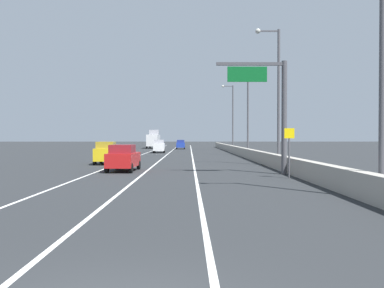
{
  "coord_description": "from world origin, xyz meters",
  "views": [
    {
      "loc": [
        1.07,
        -5.85,
        2.48
      ],
      "look_at": [
        1.43,
        44.29,
        1.65
      ],
      "focal_mm": 39.66,
      "sensor_mm": 36.0,
      "label": 1
    }
  ],
  "objects_px": {
    "car_red_2": "(123,158)",
    "box_truck": "(154,140)",
    "car_white_1": "(159,146)",
    "car_yellow_3": "(107,153)",
    "lamp_post_right_near": "(377,31)",
    "lamp_post_right_fourth": "(232,114)",
    "car_blue_0": "(181,144)",
    "speed_advisory_sign": "(289,149)",
    "lamp_post_right_third": "(246,105)",
    "overhead_sign_gantry": "(273,103)",
    "lamp_post_right_second": "(276,88)"
  },
  "relations": [
    {
      "from": "car_white_1",
      "to": "car_red_2",
      "type": "height_order",
      "value": "car_white_1"
    },
    {
      "from": "car_white_1",
      "to": "overhead_sign_gantry",
      "type": "bearing_deg",
      "value": -75.15
    },
    {
      "from": "lamp_post_right_third",
      "to": "car_blue_0",
      "type": "relative_size",
      "value": 2.56
    },
    {
      "from": "car_yellow_3",
      "to": "overhead_sign_gantry",
      "type": "bearing_deg",
      "value": -39.27
    },
    {
      "from": "car_red_2",
      "to": "car_yellow_3",
      "type": "height_order",
      "value": "car_yellow_3"
    },
    {
      "from": "speed_advisory_sign",
      "to": "box_truck",
      "type": "xyz_separation_m",
      "value": [
        -13.86,
        68.56,
        0.1
      ]
    },
    {
      "from": "lamp_post_right_second",
      "to": "car_white_1",
      "type": "distance_m",
      "value": 33.07
    },
    {
      "from": "lamp_post_right_second",
      "to": "lamp_post_right_third",
      "type": "relative_size",
      "value": 1.0
    },
    {
      "from": "lamp_post_right_second",
      "to": "lamp_post_right_fourth",
      "type": "bearing_deg",
      "value": 89.77
    },
    {
      "from": "lamp_post_right_second",
      "to": "car_yellow_3",
      "type": "xyz_separation_m",
      "value": [
        -15.0,
        2.25,
        -5.64
      ]
    },
    {
      "from": "box_truck",
      "to": "lamp_post_right_fourth",
      "type": "bearing_deg",
      "value": -49.25
    },
    {
      "from": "lamp_post_right_third",
      "to": "lamp_post_right_fourth",
      "type": "bearing_deg",
      "value": 89.85
    },
    {
      "from": "box_truck",
      "to": "car_yellow_3",
      "type": "bearing_deg",
      "value": -89.64
    },
    {
      "from": "lamp_post_right_near",
      "to": "lamp_post_right_second",
      "type": "height_order",
      "value": "same"
    },
    {
      "from": "speed_advisory_sign",
      "to": "lamp_post_right_second",
      "type": "xyz_separation_m",
      "value": [
        1.49,
        11.11,
        4.9
      ]
    },
    {
      "from": "car_red_2",
      "to": "box_truck",
      "type": "relative_size",
      "value": 0.51
    },
    {
      "from": "lamp_post_right_second",
      "to": "car_red_2",
      "type": "height_order",
      "value": "lamp_post_right_second"
    },
    {
      "from": "lamp_post_right_second",
      "to": "car_white_1",
      "type": "height_order",
      "value": "lamp_post_right_second"
    },
    {
      "from": "lamp_post_right_near",
      "to": "box_truck",
      "type": "bearing_deg",
      "value": 101.17
    },
    {
      "from": "lamp_post_right_fourth",
      "to": "lamp_post_right_near",
      "type": "bearing_deg",
      "value": -90.25
    },
    {
      "from": "lamp_post_right_near",
      "to": "lamp_post_right_second",
      "type": "distance_m",
      "value": 19.73
    },
    {
      "from": "speed_advisory_sign",
      "to": "lamp_post_right_second",
      "type": "height_order",
      "value": "lamp_post_right_second"
    },
    {
      "from": "box_truck",
      "to": "car_red_2",
      "type": "bearing_deg",
      "value": -87.19
    },
    {
      "from": "car_white_1",
      "to": "lamp_post_right_third",
      "type": "bearing_deg",
      "value": -40.51
    },
    {
      "from": "car_blue_0",
      "to": "speed_advisory_sign",
      "type": "bearing_deg",
      "value": -82.91
    },
    {
      "from": "overhead_sign_gantry",
      "to": "car_blue_0",
      "type": "height_order",
      "value": "overhead_sign_gantry"
    },
    {
      "from": "lamp_post_right_second",
      "to": "overhead_sign_gantry",
      "type": "bearing_deg",
      "value": -102.89
    },
    {
      "from": "lamp_post_right_near",
      "to": "car_red_2",
      "type": "distance_m",
      "value": 19.39
    },
    {
      "from": "lamp_post_right_near",
      "to": "lamp_post_right_third",
      "type": "distance_m",
      "value": 39.46
    },
    {
      "from": "speed_advisory_sign",
      "to": "lamp_post_right_third",
      "type": "distance_m",
      "value": 31.26
    },
    {
      "from": "speed_advisory_sign",
      "to": "car_blue_0",
      "type": "height_order",
      "value": "speed_advisory_sign"
    },
    {
      "from": "lamp_post_right_third",
      "to": "car_blue_0",
      "type": "xyz_separation_m",
      "value": [
        -9.32,
        31.27,
        -5.72
      ]
    },
    {
      "from": "car_red_2",
      "to": "lamp_post_right_second",
      "type": "bearing_deg",
      "value": 25.09
    },
    {
      "from": "box_truck",
      "to": "car_white_1",
      "type": "bearing_deg",
      "value": -83.38
    },
    {
      "from": "car_red_2",
      "to": "lamp_post_right_near",
      "type": "bearing_deg",
      "value": -49.07
    },
    {
      "from": "speed_advisory_sign",
      "to": "car_white_1",
      "type": "height_order",
      "value": "speed_advisory_sign"
    },
    {
      "from": "lamp_post_right_near",
      "to": "lamp_post_right_third",
      "type": "xyz_separation_m",
      "value": [
        0.21,
        39.46,
        0.0
      ]
    },
    {
      "from": "car_yellow_3",
      "to": "car_blue_0",
      "type": "bearing_deg",
      "value": 83.23
    },
    {
      "from": "overhead_sign_gantry",
      "to": "car_white_1",
      "type": "xyz_separation_m",
      "value": [
        -10.25,
        38.66,
        -3.7
      ]
    },
    {
      "from": "lamp_post_right_third",
      "to": "car_yellow_3",
      "type": "xyz_separation_m",
      "value": [
        -15.1,
        -17.48,
        -5.64
      ]
    },
    {
      "from": "lamp_post_right_third",
      "to": "car_red_2",
      "type": "height_order",
      "value": "lamp_post_right_third"
    },
    {
      "from": "lamp_post_right_second",
      "to": "car_yellow_3",
      "type": "height_order",
      "value": "lamp_post_right_second"
    },
    {
      "from": "lamp_post_right_near",
      "to": "car_red_2",
      "type": "bearing_deg",
      "value": 130.93
    },
    {
      "from": "car_white_1",
      "to": "car_yellow_3",
      "type": "bearing_deg",
      "value": -95.75
    },
    {
      "from": "lamp_post_right_second",
      "to": "car_red_2",
      "type": "bearing_deg",
      "value": -154.91
    },
    {
      "from": "car_blue_0",
      "to": "box_truck",
      "type": "distance_m",
      "value": 8.95
    },
    {
      "from": "speed_advisory_sign",
      "to": "lamp_post_right_near",
      "type": "bearing_deg",
      "value": -80.88
    },
    {
      "from": "car_yellow_3",
      "to": "box_truck",
      "type": "distance_m",
      "value": 55.21
    },
    {
      "from": "lamp_post_right_near",
      "to": "car_red_2",
      "type": "height_order",
      "value": "lamp_post_right_near"
    },
    {
      "from": "overhead_sign_gantry",
      "to": "car_red_2",
      "type": "xyz_separation_m",
      "value": [
        -10.31,
        2.71,
        -3.77
      ]
    }
  ]
}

